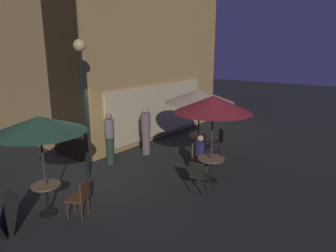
{
  "coord_description": "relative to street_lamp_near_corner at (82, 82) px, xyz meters",
  "views": [
    {
      "loc": [
        -4.96,
        -6.94,
        3.75
      ],
      "look_at": [
        2.19,
        -1.42,
        1.44
      ],
      "focal_mm": 32.39,
      "sensor_mm": 36.0,
      "label": 1
    }
  ],
  "objects": [
    {
      "name": "cafe_table_0",
      "position": [
        2.04,
        -2.98,
        -2.32
      ],
      "size": [
        0.78,
        0.78,
        0.71
      ],
      "color": "black",
      "rests_on": "ground"
    },
    {
      "name": "cafe_table_2",
      "position": [
        3.68,
        -1.53,
        -2.34
      ],
      "size": [
        0.68,
        0.68,
        0.75
      ],
      "color": "black",
      "rests_on": "ground"
    },
    {
      "name": "patio_umbrella_2",
      "position": [
        3.68,
        -1.53,
        -0.69
      ],
      "size": [
        2.41,
        2.41,
        2.4
      ],
      "color": "black",
      "rests_on": "ground"
    },
    {
      "name": "patron_standing_2",
      "position": [
        1.21,
        0.37,
        -1.97
      ],
      "size": [
        0.32,
        0.32,
        1.74
      ],
      "rotation": [
        0.0,
        0.0,
        1.32
      ],
      "color": "#2D3F30",
      "rests_on": "ground"
    },
    {
      "name": "cafe_chair_3",
      "position": [
        4.29,
        -2.04,
        -2.31
      ],
      "size": [
        0.54,
        0.54,
        0.92
      ],
      "rotation": [
        0.0,
        0.0,
        2.44
      ],
      "color": "black",
      "rests_on": "ground"
    },
    {
      "name": "cafe_chair_0",
      "position": [
        2.48,
        -2.3,
        -2.32
      ],
      "size": [
        0.55,
        0.55,
        0.9
      ],
      "rotation": [
        0.0,
        0.0,
        -2.14
      ],
      "color": "brown",
      "rests_on": "ground"
    },
    {
      "name": "patron_standing_1",
      "position": [
        2.67,
        0.07,
        -1.97
      ],
      "size": [
        0.34,
        0.34,
        1.75
      ],
      "rotation": [
        0.0,
        0.0,
        3.13
      ],
      "color": "#836460",
      "rests_on": "ground"
    },
    {
      "name": "patio_umbrella_0",
      "position": [
        2.04,
        -2.98,
        -0.59
      ],
      "size": [
        2.17,
        2.17,
        2.51
      ],
      "color": "black",
      "rests_on": "ground"
    },
    {
      "name": "ground_plane",
      "position": [
        -0.22,
        -0.06,
        -2.86
      ],
      "size": [
        60.0,
        60.0,
        0.0
      ],
      "primitive_type": "plane",
      "color": "#292C26"
    },
    {
      "name": "cafe_table_1",
      "position": [
        -1.85,
        -0.89,
        -2.36
      ],
      "size": [
        0.65,
        0.65,
        0.73
      ],
      "color": "black",
      "rests_on": "ground"
    },
    {
      "name": "street_lamp_near_corner",
      "position": [
        0.0,
        0.0,
        0.0
      ],
      "size": [
        0.34,
        0.34,
        4.01
      ],
      "color": "black",
      "rests_on": "ground"
    },
    {
      "name": "cafe_chair_2",
      "position": [
        -1.46,
        -1.63,
        -2.32
      ],
      "size": [
        0.57,
        0.57,
        0.89
      ],
      "rotation": [
        0.0,
        0.0,
        2.05
      ],
      "color": "brown",
      "rests_on": "ground"
    },
    {
      "name": "cafe_chair_1",
      "position": [
        1.19,
        -3.1,
        -2.32
      ],
      "size": [
        0.49,
        0.49,
        0.9
      ],
      "rotation": [
        0.0,
        0.0,
        0.13
      ],
      "color": "black",
      "rests_on": "ground"
    },
    {
      "name": "patio_umbrella_1",
      "position": [
        -1.85,
        -0.89,
        -0.72
      ],
      "size": [
        2.02,
        2.02,
        2.34
      ],
      "color": "black",
      "rests_on": "ground"
    },
    {
      "name": "patron_seated_0",
      "position": [
        2.4,
        -2.42,
        -2.18
      ],
      "size": [
        0.5,
        0.55,
        1.19
      ],
      "rotation": [
        0.0,
        0.0,
        -2.14
      ],
      "color": "black",
      "rests_on": "ground"
    },
    {
      "name": "menu_sandwich_board",
      "position": [
        -2.89,
        -0.89,
        -2.43
      ],
      "size": [
        0.63,
        0.55,
        0.83
      ],
      "rotation": [
        0.0,
        0.0,
        0.01
      ],
      "color": "black",
      "rests_on": "ground"
    },
    {
      "name": "cafe_building",
      "position": [
        3.32,
        3.48,
        1.42
      ],
      "size": [
        8.4,
        8.32,
        8.58
      ],
      "color": "tan",
      "rests_on": "ground"
    }
  ]
}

